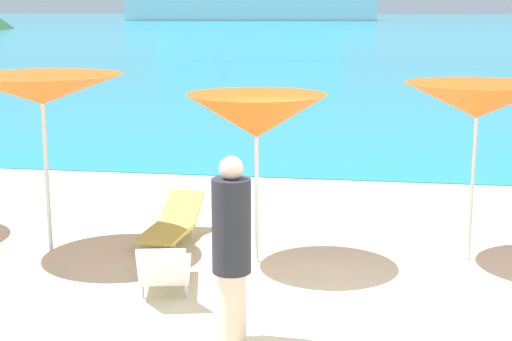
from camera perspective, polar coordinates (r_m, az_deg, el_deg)
The scene contains 8 objects.
ground_plane at distance 17.98m, azimuth 7.93°, elevation 0.97°, with size 50.00×100.00×0.30m, color beige.
ocean_water at distance 234.47m, azimuth 9.30°, elevation 10.90°, with size 650.00×440.00×0.02m, color teal.
umbrella_2 at distance 10.43m, azimuth -15.43°, elevation 5.73°, with size 2.25×2.25×2.37m.
umbrella_3 at distance 9.66m, azimuth 0.04°, elevation 4.00°, with size 1.82×1.82×2.16m.
umbrella_4 at distance 10.08m, azimuth 15.93°, elevation 4.93°, with size 2.02×2.02×2.29m.
lounge_chair_5 at distance 9.01m, azimuth -6.72°, elevation -7.18°, with size 0.82×1.40×0.70m.
lounge_chair_8 at distance 10.97m, azimuth -6.21°, elevation -3.87°, with size 0.63×1.58×0.56m.
beachgoer_1 at distance 7.48m, azimuth -1.80°, elevation -5.54°, with size 0.38×0.38×1.85m.
Camera 1 is at (0.35, -7.66, 3.20)m, focal length 54.53 mm.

